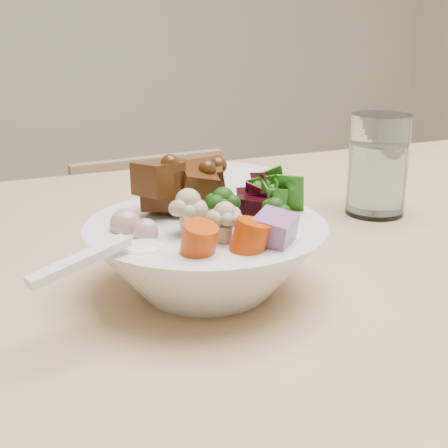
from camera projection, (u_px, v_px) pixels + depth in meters
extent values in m
cube|color=tan|center=(434.00, 252.00, 0.77)|extent=(1.76, 1.04, 0.04)
cube|color=tan|center=(183.00, 347.00, 1.35)|extent=(0.37, 0.37, 0.04)
cube|color=tan|center=(152.00, 240.00, 1.43)|extent=(0.35, 0.04, 0.39)
cylinder|color=tan|center=(276.00, 442.00, 1.36)|extent=(0.03, 0.03, 0.36)
cylinder|color=tan|center=(101.00, 408.00, 1.48)|extent=(0.03, 0.03, 0.36)
cylinder|color=tan|center=(214.00, 375.00, 1.61)|extent=(0.03, 0.03, 0.36)
sphere|color=black|center=(223.00, 214.00, 0.58)|extent=(0.04, 0.04, 0.04)
sphere|color=beige|center=(188.00, 219.00, 0.56)|extent=(0.04, 0.04, 0.04)
cube|color=black|center=(252.00, 204.00, 0.63)|extent=(0.04, 0.04, 0.03)
cube|color=#8C558A|center=(274.00, 233.00, 0.54)|extent=(0.05, 0.05, 0.04)
cylinder|color=#CE3C05|center=(199.00, 243.00, 0.52)|extent=(0.04, 0.04, 0.03)
sphere|color=tan|center=(146.00, 231.00, 0.56)|extent=(0.03, 0.03, 0.03)
ellipsoid|color=white|center=(143.00, 250.00, 0.53)|extent=(0.06, 0.05, 0.02)
cube|color=white|center=(80.00, 261.00, 0.49)|extent=(0.09, 0.04, 0.02)
cylinder|color=silver|center=(378.00, 165.00, 0.83)|extent=(0.08, 0.08, 0.13)
cylinder|color=silver|center=(377.00, 177.00, 0.84)|extent=(0.07, 0.07, 0.09)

